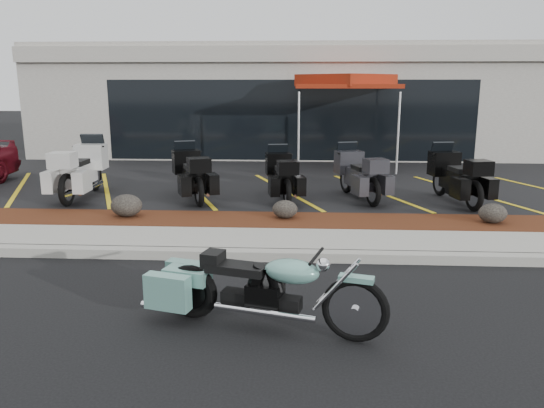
# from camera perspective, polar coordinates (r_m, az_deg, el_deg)

# --- Properties ---
(ground) EXTENTS (90.00, 90.00, 0.00)m
(ground) POSITION_cam_1_polar(r_m,az_deg,el_deg) (7.46, -0.01, -8.25)
(ground) COLOR black
(ground) RESTS_ON ground
(curb) EXTENTS (24.00, 0.25, 0.15)m
(curb) POSITION_cam_1_polar(r_m,az_deg,el_deg) (8.28, 0.34, -5.52)
(curb) COLOR gray
(curb) RESTS_ON ground
(sidewalk) EXTENTS (24.00, 1.20, 0.15)m
(sidewalk) POSITION_cam_1_polar(r_m,az_deg,el_deg) (8.94, 0.56, -4.11)
(sidewalk) COLOR gray
(sidewalk) RESTS_ON ground
(mulch_bed) EXTENTS (24.00, 1.20, 0.16)m
(mulch_bed) POSITION_cam_1_polar(r_m,az_deg,el_deg) (10.09, 0.88, -2.10)
(mulch_bed) COLOR #3A190D
(mulch_bed) RESTS_ON ground
(upper_lot) EXTENTS (26.00, 9.60, 0.15)m
(upper_lot) POSITION_cam_1_polar(r_m,az_deg,el_deg) (15.37, 1.70, 3.08)
(upper_lot) COLOR black
(upper_lot) RESTS_ON ground
(dealership_building) EXTENTS (18.00, 8.16, 4.00)m
(dealership_building) POSITION_cam_1_polar(r_m,az_deg,el_deg) (21.43, 2.19, 11.04)
(dealership_building) COLOR gray
(dealership_building) RESTS_ON ground
(boulder_left) EXTENTS (0.61, 0.51, 0.43)m
(boulder_left) POSITION_cam_1_polar(r_m,az_deg,el_deg) (10.64, -15.39, -0.15)
(boulder_left) COLOR black
(boulder_left) RESTS_ON mulch_bed
(boulder_mid) EXTENTS (0.49, 0.41, 0.34)m
(boulder_mid) POSITION_cam_1_polar(r_m,az_deg,el_deg) (10.14, 1.41, -0.56)
(boulder_mid) COLOR black
(boulder_mid) RESTS_ON mulch_bed
(boulder_right) EXTENTS (0.51, 0.43, 0.36)m
(boulder_right) POSITION_cam_1_polar(r_m,az_deg,el_deg) (10.60, 22.66, -0.92)
(boulder_right) COLOR black
(boulder_right) RESTS_ON mulch_bed
(hero_cruiser) EXTENTS (2.79, 1.38, 0.95)m
(hero_cruiser) POSITION_cam_1_polar(r_m,az_deg,el_deg) (5.68, 8.98, -10.19)
(hero_cruiser) COLOR #67A094
(hero_cruiser) RESTS_ON ground
(touring_white) EXTENTS (0.98, 2.38, 1.37)m
(touring_white) POSITION_cam_1_polar(r_m,az_deg,el_deg) (13.44, -18.63, 4.27)
(touring_white) COLOR silver
(touring_white) RESTS_ON upper_lot
(touring_black_front) EXTENTS (1.56, 2.28, 1.24)m
(touring_black_front) POSITION_cam_1_polar(r_m,az_deg,el_deg) (12.62, -9.29, 3.96)
(touring_black_front) COLOR black
(touring_black_front) RESTS_ON upper_lot
(touring_black_mid) EXTENTS (1.12, 2.11, 1.17)m
(touring_black_mid) POSITION_cam_1_polar(r_m,az_deg,el_deg) (12.43, 0.61, 3.83)
(touring_black_mid) COLOR black
(touring_black_mid) RESTS_ON upper_lot
(touring_grey) EXTENTS (1.37, 2.23, 1.21)m
(touring_grey) POSITION_cam_1_polar(r_m,az_deg,el_deg) (12.58, 8.04, 3.92)
(touring_grey) COLOR #2A2A2F
(touring_grey) RESTS_ON upper_lot
(touring_black_rear) EXTENTS (1.21, 2.26, 1.25)m
(touring_black_rear) POSITION_cam_1_polar(r_m,az_deg,el_deg) (12.72, 17.73, 3.61)
(touring_black_rear) COLOR black
(touring_black_rear) RESTS_ON upper_lot
(traffic_cone) EXTENTS (0.35, 0.35, 0.40)m
(traffic_cone) POSITION_cam_1_polar(r_m,az_deg,el_deg) (15.03, 0.14, 3.92)
(traffic_cone) COLOR #F85308
(traffic_cone) RESTS_ON upper_lot
(popup_canopy) EXTENTS (3.66, 3.66, 2.80)m
(popup_canopy) POSITION_cam_1_polar(r_m,az_deg,el_deg) (16.62, 7.93, 12.77)
(popup_canopy) COLOR silver
(popup_canopy) RESTS_ON upper_lot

